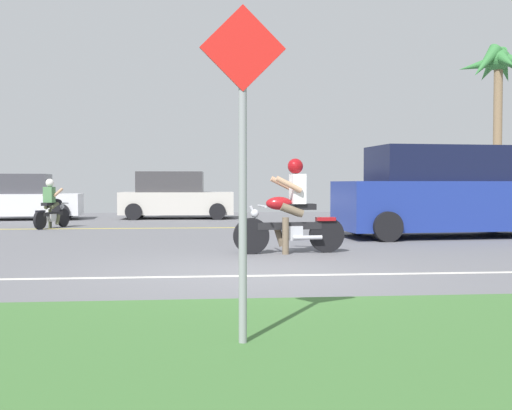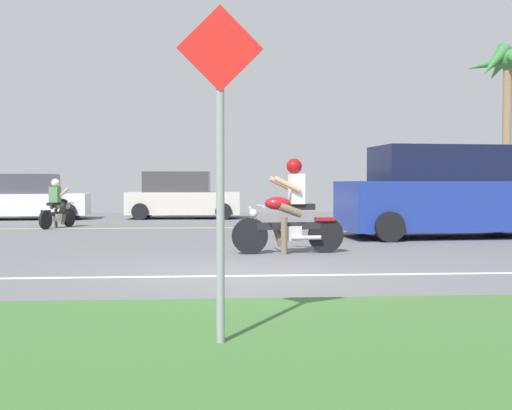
{
  "view_description": "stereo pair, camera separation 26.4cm",
  "coord_description": "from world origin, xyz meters",
  "px_view_note": "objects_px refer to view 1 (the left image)",
  "views": [
    {
      "loc": [
        -0.7,
        -8.54,
        1.23
      ],
      "look_at": [
        0.44,
        3.38,
        0.81
      ],
      "focal_mm": 44.27,
      "sensor_mm": 36.0,
      "label": 1
    },
    {
      "loc": [
        -0.43,
        -8.57,
        1.23
      ],
      "look_at": [
        0.44,
        3.38,
        0.81
      ],
      "focal_mm": 44.27,
      "sensor_mm": 36.0,
      "label": 2
    }
  ],
  "objects_px": {
    "motorcyclist_distant": "(52,207)",
    "street_sign": "(243,142)",
    "parked_car_1": "(175,197)",
    "parked_car_0": "(20,198)",
    "motorcyclist": "(290,213)",
    "suv_nearby": "(446,193)",
    "palm_tree_0": "(499,74)"
  },
  "relations": [
    {
      "from": "parked_car_0",
      "to": "parked_car_1",
      "type": "height_order",
      "value": "parked_car_1"
    },
    {
      "from": "parked_car_1",
      "to": "motorcyclist_distant",
      "type": "bearing_deg",
      "value": -125.89
    },
    {
      "from": "palm_tree_0",
      "to": "street_sign",
      "type": "bearing_deg",
      "value": -120.92
    },
    {
      "from": "palm_tree_0",
      "to": "street_sign",
      "type": "relative_size",
      "value": 2.61
    },
    {
      "from": "palm_tree_0",
      "to": "suv_nearby",
      "type": "bearing_deg",
      "value": -122.1
    },
    {
      "from": "motorcyclist",
      "to": "parked_car_1",
      "type": "height_order",
      "value": "motorcyclist"
    },
    {
      "from": "parked_car_0",
      "to": "street_sign",
      "type": "xyz_separation_m",
      "value": [
        6.27,
        -17.34,
        0.81
      ]
    },
    {
      "from": "motorcyclist_distant",
      "to": "street_sign",
      "type": "relative_size",
      "value": 0.61
    },
    {
      "from": "parked_car_1",
      "to": "street_sign",
      "type": "height_order",
      "value": "street_sign"
    },
    {
      "from": "suv_nearby",
      "to": "motorcyclist",
      "type": "bearing_deg",
      "value": -143.14
    },
    {
      "from": "motorcyclist_distant",
      "to": "street_sign",
      "type": "xyz_separation_m",
      "value": [
        4.28,
        -13.1,
        0.96
      ]
    },
    {
      "from": "parked_car_0",
      "to": "palm_tree_0",
      "type": "bearing_deg",
      "value": 4.87
    },
    {
      "from": "palm_tree_0",
      "to": "motorcyclist",
      "type": "bearing_deg",
      "value": -128.63
    },
    {
      "from": "motorcyclist",
      "to": "parked_car_0",
      "type": "relative_size",
      "value": 0.5
    },
    {
      "from": "parked_car_1",
      "to": "street_sign",
      "type": "bearing_deg",
      "value": -86.55
    },
    {
      "from": "motorcyclist",
      "to": "street_sign",
      "type": "relative_size",
      "value": 0.79
    },
    {
      "from": "parked_car_1",
      "to": "motorcyclist_distant",
      "type": "xyz_separation_m",
      "value": [
        -3.22,
        -4.45,
        -0.18
      ]
    },
    {
      "from": "parked_car_1",
      "to": "suv_nearby",
      "type": "bearing_deg",
      "value": -51.8
    },
    {
      "from": "motorcyclist",
      "to": "parked_car_0",
      "type": "bearing_deg",
      "value": 124.58
    },
    {
      "from": "suv_nearby",
      "to": "parked_car_1",
      "type": "distance_m",
      "value": 10.38
    },
    {
      "from": "suv_nearby",
      "to": "motorcyclist_distant",
      "type": "xyz_separation_m",
      "value": [
        -9.63,
        3.71,
        -0.43
      ]
    },
    {
      "from": "suv_nearby",
      "to": "parked_car_1",
      "type": "xyz_separation_m",
      "value": [
        -6.42,
        8.15,
        -0.24
      ]
    },
    {
      "from": "parked_car_0",
      "to": "motorcyclist",
      "type": "bearing_deg",
      "value": -55.42
    },
    {
      "from": "suv_nearby",
      "to": "street_sign",
      "type": "relative_size",
      "value": 2.04
    },
    {
      "from": "parked_car_0",
      "to": "street_sign",
      "type": "height_order",
      "value": "street_sign"
    },
    {
      "from": "street_sign",
      "to": "parked_car_0",
      "type": "bearing_deg",
      "value": 109.87
    },
    {
      "from": "motorcyclist",
      "to": "suv_nearby",
      "type": "relative_size",
      "value": 0.39
    },
    {
      "from": "parked_car_1",
      "to": "motorcyclist_distant",
      "type": "relative_size",
      "value": 2.58
    },
    {
      "from": "parked_car_1",
      "to": "street_sign",
      "type": "xyz_separation_m",
      "value": [
        1.06,
        -17.54,
        0.77
      ]
    },
    {
      "from": "parked_car_1",
      "to": "palm_tree_0",
      "type": "bearing_deg",
      "value": 5.99
    },
    {
      "from": "parked_car_1",
      "to": "motorcyclist",
      "type": "bearing_deg",
      "value": -78.06
    },
    {
      "from": "palm_tree_0",
      "to": "parked_car_0",
      "type": "bearing_deg",
      "value": -175.13
    }
  ]
}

